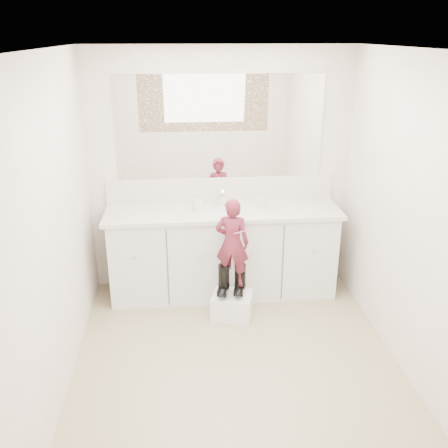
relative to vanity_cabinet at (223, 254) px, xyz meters
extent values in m
plane|color=#988563|center=(0.00, -1.23, -0.42)|extent=(3.00, 3.00, 0.00)
plane|color=white|center=(0.00, -1.23, 1.97)|extent=(3.00, 3.00, 0.00)
plane|color=beige|center=(0.00, 0.27, 0.77)|extent=(2.60, 0.00, 2.60)
plane|color=beige|center=(0.00, -2.73, 0.77)|extent=(2.60, 0.00, 2.60)
plane|color=beige|center=(-1.30, -1.23, 0.78)|extent=(0.00, 3.00, 3.00)
plane|color=beige|center=(1.30, -1.23, 0.78)|extent=(0.00, 3.00, 3.00)
cube|color=silver|center=(0.00, 0.00, 0.00)|extent=(2.20, 0.55, 0.85)
cube|color=beige|center=(0.00, -0.01, 0.45)|extent=(2.28, 0.58, 0.04)
cube|color=beige|center=(0.00, 0.26, 0.59)|extent=(2.28, 0.03, 0.25)
cube|color=white|center=(0.00, 0.26, 1.22)|extent=(2.00, 0.02, 1.00)
cube|color=#472819|center=(0.00, -2.71, 1.22)|extent=(2.00, 0.01, 1.20)
cylinder|color=silver|center=(0.00, 0.15, 0.52)|extent=(0.08, 0.08, 0.10)
imported|color=#EFE7BF|center=(0.39, 0.06, 0.51)|extent=(0.11, 0.11, 0.09)
imported|color=silver|center=(-0.24, 0.00, 0.55)|extent=(0.10, 0.10, 0.18)
cube|color=white|center=(0.04, -0.49, -0.31)|extent=(0.42, 0.38, 0.23)
imported|color=#972E49|center=(0.04, -0.48, 0.32)|extent=(0.34, 0.27, 0.83)
cylinder|color=#CB4F96|center=(0.11, -0.55, 0.45)|extent=(0.13, 0.05, 0.06)
camera|label=1|loc=(-0.42, -4.54, 2.08)|focal=40.00mm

